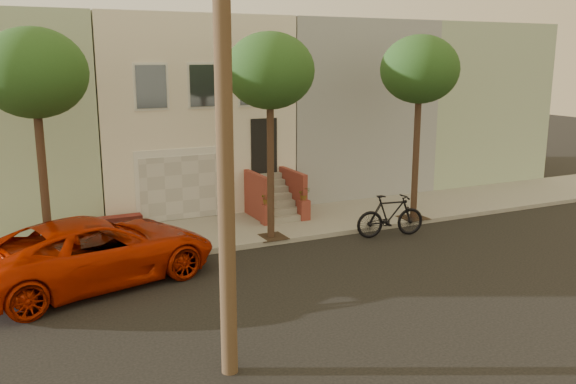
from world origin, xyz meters
name	(u,v)px	position (x,y,z in m)	size (l,w,h in m)	color
ground	(298,288)	(0.00, 0.00, 0.00)	(90.00, 90.00, 0.00)	black
sidewalk	(225,232)	(0.00, 5.35, 0.07)	(40.00, 3.70, 0.15)	gray
house_row	(174,110)	(0.00, 11.19, 3.64)	(33.10, 11.70, 7.00)	beige
tree_left	(34,75)	(-5.50, 3.90, 5.26)	(2.70, 2.57, 6.30)	#2D2116
tree_mid	(270,72)	(1.00, 3.90, 5.26)	(2.70, 2.57, 6.30)	#2D2116
tree_right	(420,71)	(6.50, 3.90, 5.26)	(2.70, 2.57, 6.30)	#2D2116
pickup_truck	(96,251)	(-4.48, 2.57, 0.86)	(2.84, 6.17, 1.71)	#AF1D00
motorcycle	(390,216)	(4.72, 2.77, 0.70)	(0.65, 2.32, 1.39)	black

